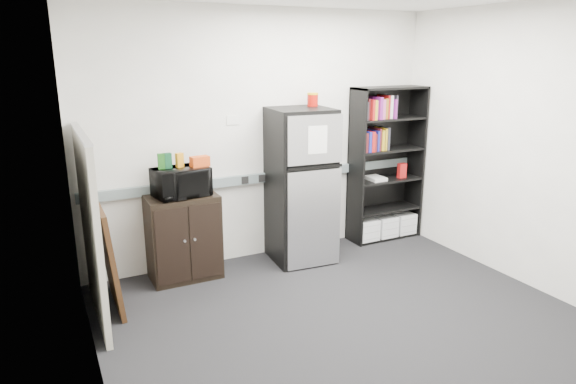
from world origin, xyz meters
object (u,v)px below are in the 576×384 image
object	(u,v)px
bookshelf	(386,166)
cubicle_partition	(90,227)
microwave	(181,182)
refrigerator	(300,186)
cabinet	(184,237)

from	to	relation	value
bookshelf	cubicle_partition	size ratio (longest dim) A/B	1.14
bookshelf	microwave	xyz separation A→B (m)	(-2.53, -0.08, 0.10)
cubicle_partition	microwave	world-z (taller)	cubicle_partition
cubicle_partition	microwave	bearing A→B (deg)	24.32
cubicle_partition	microwave	size ratio (longest dim) A/B	3.15
microwave	refrigerator	size ratio (longest dim) A/B	0.31
cabinet	microwave	bearing A→B (deg)	-90.00
bookshelf	microwave	size ratio (longest dim) A/B	3.60
bookshelf	cubicle_partition	distance (m)	3.46
bookshelf	refrigerator	bearing A→B (deg)	-173.38
microwave	refrigerator	xyz separation A→B (m)	(1.29, -0.06, -0.17)
cubicle_partition	bookshelf	bearing A→B (deg)	8.06
cabinet	refrigerator	xyz separation A→B (m)	(1.29, -0.08, 0.40)
bookshelf	refrigerator	size ratio (longest dim) A/B	1.10
bookshelf	cabinet	xyz separation A→B (m)	(-2.53, -0.06, -0.48)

